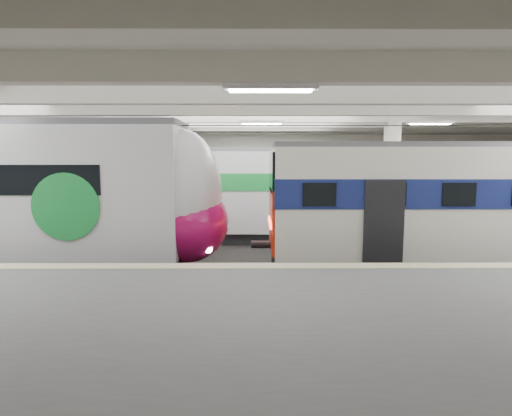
{
  "coord_description": "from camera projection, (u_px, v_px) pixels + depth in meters",
  "views": [
    {
      "loc": [
        -0.29,
        -13.42,
        3.82
      ],
      "look_at": [
        -0.2,
        1.0,
        2.0
      ],
      "focal_mm": 30.0,
      "sensor_mm": 36.0,
      "label": 1
    }
  ],
  "objects": [
    {
      "name": "older_rer",
      "position": [
        467.0,
        206.0,
        13.56
      ],
      "size": [
        12.58,
        2.78,
        4.19
      ],
      "color": "silver",
      "rests_on": "ground"
    },
    {
      "name": "modern_emu",
      "position": [
        8.0,
        200.0,
        13.45
      ],
      "size": [
        15.21,
        3.14,
        4.84
      ],
      "color": "silver",
      "rests_on": "ground"
    },
    {
      "name": "far_train",
      "position": [
        145.0,
        193.0,
        18.96
      ],
      "size": [
        12.8,
        2.97,
        4.11
      ],
      "rotation": [
        0.0,
        0.0,
        -0.03
      ],
      "color": "silver",
      "rests_on": "ground"
    },
    {
      "name": "station_hall",
      "position": [
        264.0,
        175.0,
        11.67
      ],
      "size": [
        36.0,
        24.0,
        5.75
      ],
      "color": "black",
      "rests_on": "ground"
    }
  ]
}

